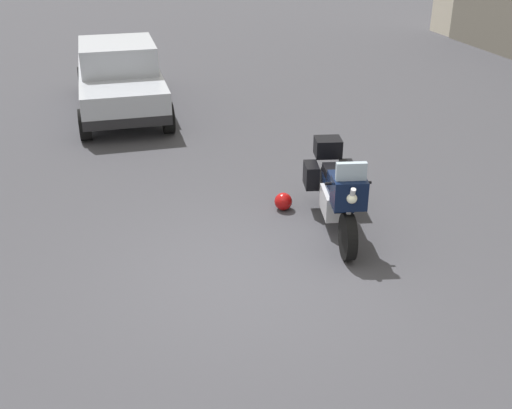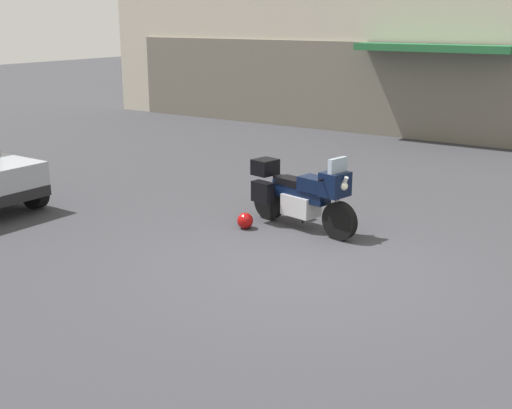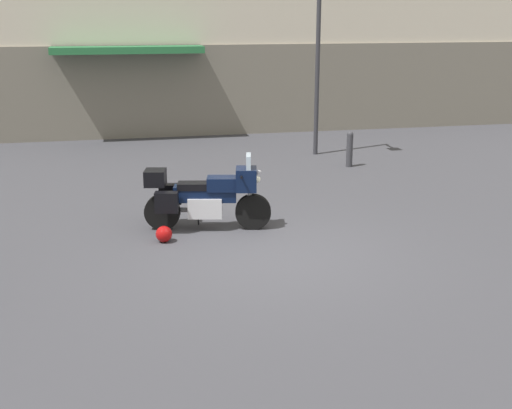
% 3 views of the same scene
% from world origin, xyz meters
% --- Properties ---
extents(ground_plane, '(80.00, 80.00, 0.00)m').
position_xyz_m(ground_plane, '(0.00, 0.00, 0.00)').
color(ground_plane, '#38383D').
extents(motorcycle, '(2.24, 0.99, 1.36)m').
position_xyz_m(motorcycle, '(-0.89, 1.56, 0.62)').
color(motorcycle, black).
rests_on(motorcycle, ground).
extents(helmet, '(0.28, 0.28, 0.28)m').
position_xyz_m(helmet, '(-1.67, 1.01, 0.14)').
color(helmet, '#990C0C').
rests_on(helmet, ground).
extents(streetlamp_curbside, '(0.28, 0.94, 4.88)m').
position_xyz_m(streetlamp_curbside, '(3.01, 7.30, 2.96)').
color(streetlamp_curbside, '#2D2D33').
rests_on(streetlamp_curbside, ground).
extents(bollard_curbside, '(0.16, 0.16, 0.90)m').
position_xyz_m(bollard_curbside, '(3.38, 5.77, 0.48)').
color(bollard_curbside, '#333338').
rests_on(bollard_curbside, ground).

